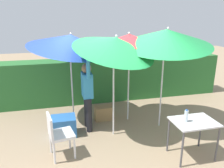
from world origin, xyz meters
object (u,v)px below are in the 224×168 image
(umbrella_rainbow, at_px, (166,37))
(umbrella_orange, at_px, (129,40))
(cooler_box, at_px, (64,126))
(crate_cardboard, at_px, (104,113))
(umbrella_navy, at_px, (115,44))
(umbrella_yellow, at_px, (70,42))
(person_vendor, at_px, (87,92))
(bottle_water, at_px, (186,116))
(chair_plastic, at_px, (58,133))
(folding_table, at_px, (194,126))

(umbrella_rainbow, distance_m, umbrella_orange, 0.87)
(cooler_box, height_order, crate_cardboard, cooler_box)
(umbrella_orange, relative_size, cooler_box, 4.15)
(umbrella_navy, relative_size, crate_cardboard, 5.25)
(umbrella_yellow, bearing_deg, person_vendor, -67.02)
(person_vendor, relative_size, bottle_water, 7.83)
(chair_plastic, height_order, cooler_box, chair_plastic)
(umbrella_yellow, xyz_separation_m, umbrella_navy, (0.83, -1.04, 0.05))
(crate_cardboard, bearing_deg, umbrella_navy, -83.98)
(umbrella_rainbow, height_order, person_vendor, umbrella_rainbow)
(cooler_box, bearing_deg, person_vendor, 15.08)
(person_vendor, bearing_deg, umbrella_navy, -34.66)
(umbrella_rainbow, height_order, umbrella_navy, umbrella_rainbow)
(umbrella_rainbow, bearing_deg, umbrella_navy, -175.14)
(umbrella_rainbow, relative_size, bottle_water, 10.52)
(umbrella_orange, relative_size, chair_plastic, 2.53)
(umbrella_navy, distance_m, chair_plastic, 2.07)
(crate_cardboard, bearing_deg, umbrella_orange, -13.43)
(umbrella_rainbow, xyz_separation_m, umbrella_navy, (-1.19, -0.10, -0.10))
(cooler_box, distance_m, folding_table, 2.78)
(umbrella_navy, xyz_separation_m, person_vendor, (-0.55, 0.38, -1.11))
(umbrella_rainbow, xyz_separation_m, folding_table, (0.03, -1.29, -1.49))
(person_vendor, height_order, bottle_water, person_vendor)
(umbrella_yellow, xyz_separation_m, crate_cardboard, (0.75, -0.26, -1.82))
(umbrella_rainbow, relative_size, cooler_box, 4.65)
(chair_plastic, bearing_deg, cooler_box, 81.06)
(umbrella_rainbow, distance_m, chair_plastic, 3.03)
(umbrella_navy, distance_m, cooler_box, 2.16)
(crate_cardboard, bearing_deg, chair_plastic, -130.67)
(chair_plastic, xyz_separation_m, bottle_water, (2.31, -0.57, 0.35))
(umbrella_rainbow, height_order, cooler_box, umbrella_rainbow)
(person_vendor, relative_size, cooler_box, 3.46)
(cooler_box, distance_m, bottle_water, 2.67)
(umbrella_rainbow, relative_size, folding_table, 3.16)
(umbrella_rainbow, xyz_separation_m, cooler_box, (-2.32, 0.12, -1.93))
(cooler_box, bearing_deg, umbrella_navy, -11.21)
(umbrella_rainbow, height_order, bottle_water, umbrella_rainbow)
(umbrella_orange, distance_m, bottle_water, 2.22)
(crate_cardboard, bearing_deg, cooler_box, -152.07)
(chair_plastic, bearing_deg, folding_table, -13.51)
(umbrella_yellow, xyz_separation_m, bottle_water, (1.88, -2.21, -1.13))
(umbrella_navy, bearing_deg, umbrella_yellow, 128.57)
(umbrella_navy, xyz_separation_m, folding_table, (1.22, -1.19, -1.39))
(umbrella_yellow, height_order, crate_cardboard, umbrella_yellow)
(cooler_box, xyz_separation_m, folding_table, (2.35, -1.41, 0.44))
(umbrella_navy, relative_size, person_vendor, 1.34)
(umbrella_rainbow, distance_m, crate_cardboard, 2.44)
(person_vendor, bearing_deg, crate_cardboard, 40.48)
(umbrella_orange, height_order, chair_plastic, umbrella_orange)
(chair_plastic, relative_size, folding_table, 1.11)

